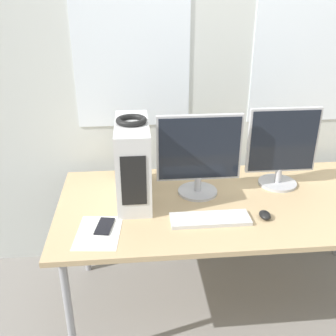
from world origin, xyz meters
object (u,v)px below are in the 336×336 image
at_px(headphones, 131,120).
at_px(monitor_right_near, 282,147).
at_px(monitor_main, 199,154).
at_px(mouse, 265,215).
at_px(pc_tower, 133,162).
at_px(cell_phone, 105,226).
at_px(keyboard, 210,219).

xyz_separation_m(headphones, monitor_right_near, (0.87, 0.08, -0.22)).
bearing_deg(monitor_main, mouse, -45.07).
xyz_separation_m(monitor_main, monitor_right_near, (0.50, 0.06, -0.00)).
height_order(pc_tower, mouse, pc_tower).
bearing_deg(mouse, cell_phone, -179.36).
bearing_deg(cell_phone, monitor_main, 41.38).
height_order(monitor_right_near, keyboard, monitor_right_near).
bearing_deg(cell_phone, mouse, 11.05).
bearing_deg(headphones, monitor_main, 2.84).
xyz_separation_m(keyboard, cell_phone, (-0.54, -0.01, -0.01)).
height_order(pc_tower, headphones, headphones).
bearing_deg(mouse, headphones, 156.93).
bearing_deg(headphones, monitor_right_near, 5.33).
bearing_deg(monitor_right_near, monitor_main, -172.85).
bearing_deg(monitor_main, keyboard, -87.14).
relative_size(monitor_right_near, keyboard, 1.17).
relative_size(pc_tower, keyboard, 1.16).
bearing_deg(pc_tower, headphones, 90.00).
bearing_deg(monitor_right_near, keyboard, -142.96).
xyz_separation_m(monitor_right_near, cell_phone, (-1.02, -0.38, -0.24)).
relative_size(keyboard, mouse, 4.81).
distance_m(pc_tower, monitor_main, 0.37).
distance_m(pc_tower, headphones, 0.24).
bearing_deg(pc_tower, mouse, -23.00).
relative_size(monitor_main, monitor_right_near, 0.99).
bearing_deg(monitor_right_near, headphones, -174.67).
height_order(mouse, cell_phone, mouse).
height_order(monitor_main, keyboard, monitor_main).
height_order(keyboard, cell_phone, keyboard).
relative_size(monitor_main, cell_phone, 2.95).
relative_size(monitor_right_near, cell_phone, 2.97).
distance_m(keyboard, cell_phone, 0.54).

